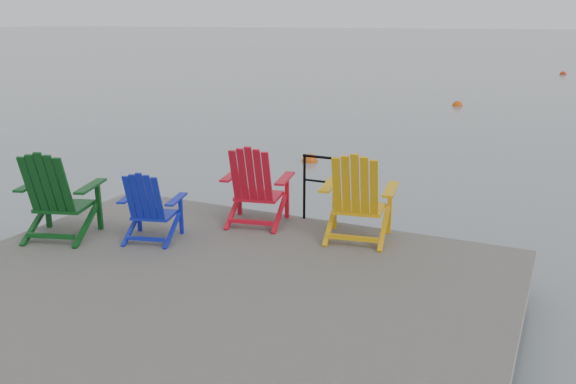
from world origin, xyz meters
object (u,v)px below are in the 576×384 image
at_px(handrail, 320,182).
at_px(buoy_d, 563,75).
at_px(buoy_a, 310,162).
at_px(chair_red, 256,185).
at_px(chair_yellow, 358,196).
at_px(chair_green, 57,194).
at_px(buoy_b, 457,106).
at_px(chair_blue, 150,205).

bearing_deg(handrail, buoy_d, 86.04).
relative_size(buoy_a, buoy_d, 0.97).
xyz_separation_m(handrail, chair_red, (-0.70, -0.49, 0.00)).
relative_size(chair_red, chair_yellow, 0.96).
height_order(chair_green, buoy_d, chair_green).
bearing_deg(buoy_b, chair_blue, -92.03).
height_order(chair_yellow, buoy_a, chair_yellow).
distance_m(chair_green, buoy_b, 18.04).
distance_m(handrail, buoy_a, 5.78).
bearing_deg(chair_blue, buoy_d, 68.06).
relative_size(chair_green, chair_red, 1.04).
height_order(chair_yellow, buoy_b, chair_yellow).
bearing_deg(chair_yellow, chair_red, 170.18).
bearing_deg(chair_blue, chair_green, -174.82).
bearing_deg(handrail, chair_red, -145.15).
relative_size(chair_green, chair_yellow, 1.00).
height_order(chair_blue, buoy_a, chair_blue).
relative_size(chair_red, buoy_b, 2.81).
bearing_deg(buoy_b, buoy_a, -97.31).
xyz_separation_m(chair_yellow, buoy_a, (-3.04, 5.68, -1.06)).
xyz_separation_m(chair_blue, chair_red, (0.88, 1.09, 0.09)).
xyz_separation_m(chair_red, buoy_a, (-1.64, 5.67, -1.04)).
distance_m(handrail, chair_red, 0.86).
xyz_separation_m(chair_green, buoy_b, (1.70, 17.93, -1.07)).
height_order(chair_red, chair_yellow, chair_yellow).
height_order(buoy_b, buoy_d, buoy_b).
relative_size(handrail, buoy_b, 2.35).
distance_m(chair_yellow, buoy_d, 32.51).
xyz_separation_m(chair_yellow, buoy_b, (-1.66, 16.44, -1.06)).
xyz_separation_m(handrail, buoy_b, (-0.96, 15.95, -1.04)).
bearing_deg(chair_red, chair_blue, -140.87).
bearing_deg(buoy_b, handrail, -86.56).
relative_size(handrail, buoy_d, 2.39).
xyz_separation_m(chair_blue, buoy_b, (0.62, 17.52, -0.95)).
distance_m(chair_green, chair_blue, 1.16).
relative_size(buoy_b, buoy_d, 1.02).
bearing_deg(chair_red, chair_yellow, -12.27).
bearing_deg(buoy_a, chair_green, -92.56).
distance_m(chair_red, buoy_d, 32.60).
xyz_separation_m(chair_blue, buoy_d, (3.79, 33.54, -0.95)).
xyz_separation_m(chair_green, chair_blue, (1.08, 0.41, -0.12)).
relative_size(chair_red, buoy_a, 2.95).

